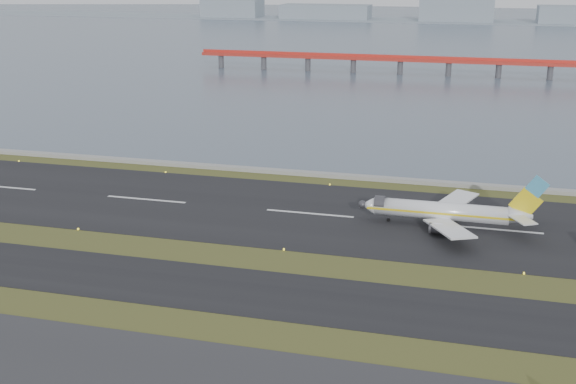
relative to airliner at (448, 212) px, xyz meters
name	(u,v)px	position (x,y,z in m)	size (l,w,h in m)	color
ground	(274,265)	(-30.25, -29.22, -3.46)	(1000.00, 1000.00, 0.00)	#334518
taxiway_strip	(254,292)	(-30.25, -41.22, -3.41)	(1000.00, 18.00, 0.10)	black
runway_strip	(310,214)	(-30.25, 0.78, -3.41)	(1000.00, 45.00, 0.10)	black
seawall	(336,176)	(-30.25, 30.78, -2.96)	(1000.00, 2.50, 1.00)	gray
bay_water	(435,36)	(-30.25, 430.78, -3.46)	(1400.00, 800.00, 1.30)	#485668
red_pier	(449,62)	(-10.25, 220.78, 3.82)	(260.00, 5.00, 10.20)	red
far_shoreline	(460,15)	(-16.63, 590.78, 2.61)	(1400.00, 80.00, 60.50)	gray
airliner	(448,212)	(0.00, 0.00, 0.00)	(38.52, 32.89, 12.80)	white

